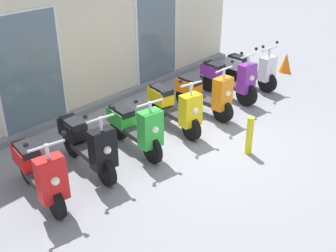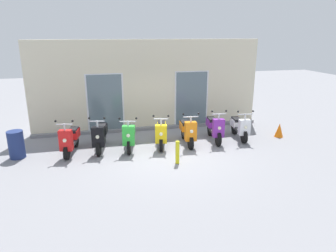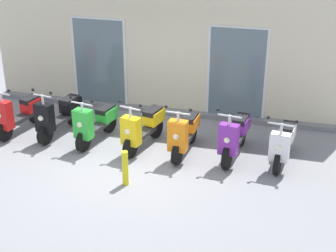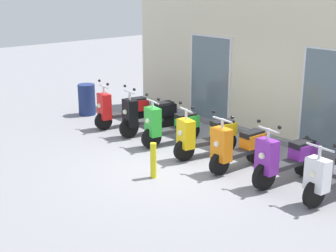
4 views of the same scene
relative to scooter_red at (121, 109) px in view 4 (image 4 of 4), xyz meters
name	(u,v)px [view 4 (image 4 of 4)]	position (x,y,z in m)	size (l,w,h in m)	color
ground_plane	(178,165)	(2.96, -0.78, -0.48)	(40.00, 40.00, 0.00)	gray
storefront_facade	(269,66)	(2.96, 2.16, 1.23)	(9.07, 0.50, 3.53)	beige
scooter_red	(121,109)	(0.00, 0.00, 0.00)	(0.66, 1.52, 1.25)	black
scooter_black	(148,115)	(0.95, 0.09, 0.02)	(0.62, 1.59, 1.26)	black
scooter_green	(170,125)	(1.90, -0.03, 0.01)	(0.66, 1.53, 1.22)	black
scooter_yellow	(205,135)	(2.99, -0.01, 0.00)	(0.69, 1.54, 1.23)	black
scooter_orange	(237,147)	(3.91, -0.05, 0.00)	(0.58, 1.50, 1.24)	black
scooter_purple	(285,159)	(4.96, 0.06, 0.01)	(0.58, 1.64, 1.26)	black
scooter_white	(334,175)	(5.95, 0.08, -0.03)	(0.61, 1.52, 1.18)	black
trash_bin	(87,100)	(-1.61, 0.00, -0.04)	(0.47, 0.47, 0.87)	navy
curb_bollard	(153,160)	(3.14, -1.58, -0.13)	(0.12, 0.12, 0.70)	yellow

